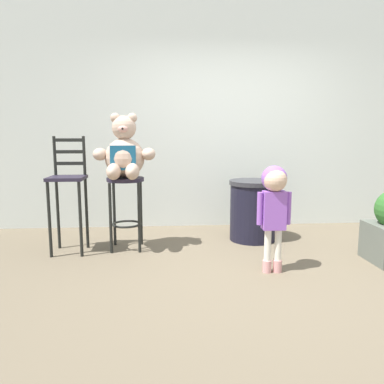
{
  "coord_description": "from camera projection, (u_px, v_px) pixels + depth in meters",
  "views": [
    {
      "loc": [
        -0.81,
        -3.14,
        1.23
      ],
      "look_at": [
        -0.54,
        0.58,
        0.67
      ],
      "focal_mm": 34.91,
      "sensor_mm": 36.0,
      "label": 1
    }
  ],
  "objects": [
    {
      "name": "ground_plane",
      "position": [
        256.0,
        275.0,
        3.34
      ],
      "size": [
        24.0,
        24.0,
        0.0
      ],
      "primitive_type": "plane",
      "color": "brown"
    },
    {
      "name": "building_wall",
      "position": [
        223.0,
        108.0,
        5.12
      ],
      "size": [
        7.13,
        0.3,
        3.23
      ],
      "primitive_type": "cube",
      "color": "silver",
      "rests_on": "ground_plane"
    },
    {
      "name": "bar_stool_with_teddy",
      "position": [
        126.0,
        198.0,
        4.04
      ],
      "size": [
        0.4,
        0.4,
        0.79
      ],
      "color": "#241E2E",
      "rests_on": "ground_plane"
    },
    {
      "name": "teddy_bear",
      "position": [
        124.0,
        155.0,
        3.94
      ],
      "size": [
        0.65,
        0.59,
        0.68
      ],
      "color": "tan",
      "rests_on": "bar_stool_with_teddy"
    },
    {
      "name": "child_walking",
      "position": [
        274.0,
        196.0,
        3.32
      ],
      "size": [
        0.31,
        0.25,
        0.97
      ],
      "rotation": [
        0.0,
        0.0,
        -1.66
      ],
      "color": "#DA9594",
      "rests_on": "ground_plane"
    },
    {
      "name": "trash_bin",
      "position": [
        253.0,
        210.0,
        4.43
      ],
      "size": [
        0.57,
        0.57,
        0.71
      ],
      "color": "black",
      "rests_on": "ground_plane"
    },
    {
      "name": "bar_chair_empty",
      "position": [
        68.0,
        187.0,
        3.92
      ],
      "size": [
        0.36,
        0.36,
        1.23
      ],
      "color": "#241E2E",
      "rests_on": "ground_plane"
    }
  ]
}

